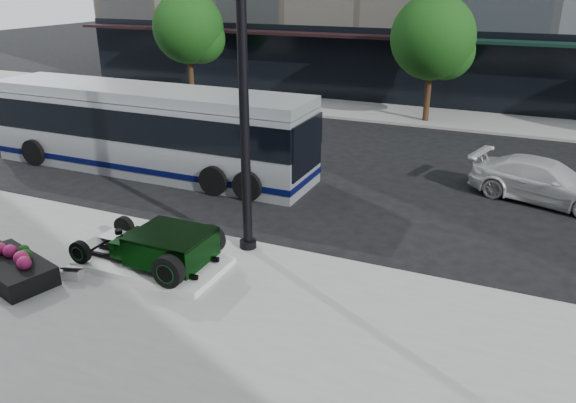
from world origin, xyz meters
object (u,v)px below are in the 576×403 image
at_px(flower_planter, 11,268).
at_px(white_sedan, 544,181).
at_px(lamppost, 244,108).
at_px(transit_bus, 148,129).
at_px(hot_rod, 164,246).

xyz_separation_m(flower_planter, white_sedan, (10.80, 10.27, 0.25)).
height_order(lamppost, transit_bus, lamppost).
distance_m(lamppost, flower_planter, 6.34).
xyz_separation_m(lamppost, transit_bus, (-6.21, 4.39, -2.17)).
bearing_deg(hot_rod, white_sedan, 47.04).
bearing_deg(transit_bus, flower_planter, -75.28).
bearing_deg(white_sedan, transit_bus, 115.63).
bearing_deg(transit_bus, lamppost, -35.30).
xyz_separation_m(hot_rod, transit_bus, (-4.97, 6.16, 0.79)).
distance_m(hot_rod, white_sedan, 11.62).
height_order(flower_planter, white_sedan, white_sedan).
height_order(lamppost, white_sedan, lamppost).
bearing_deg(transit_bus, hot_rod, -51.09).
height_order(hot_rod, transit_bus, transit_bus).
bearing_deg(hot_rod, flower_planter, -148.50).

